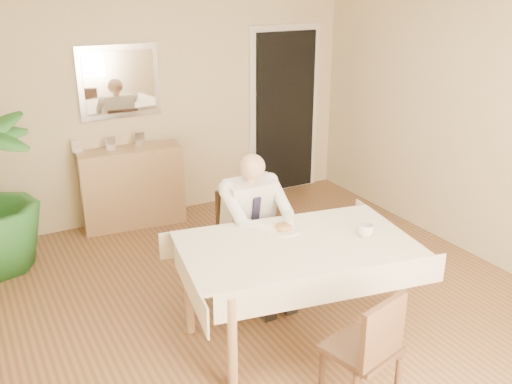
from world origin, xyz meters
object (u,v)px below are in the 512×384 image
dining_table (297,253)px  sideboard (132,187)px  chair_far (242,232)px  seated_man (258,222)px  chair_near (369,347)px  coffee_mug (366,231)px

dining_table → sideboard: 2.63m
chair_far → seated_man: size_ratio=0.70×
chair_near → sideboard: sideboard is taller
sideboard → chair_near: bearing=-77.3°
dining_table → chair_far: 0.90m
chair_far → chair_near: (-0.06, -1.82, -0.02)m
seated_man → sideboard: (-0.47, 1.99, -0.26)m
coffee_mug → dining_table: bearing=163.4°
coffee_mug → chair_far: bearing=116.4°
dining_table → chair_near: (-0.06, -0.94, -0.20)m
chair_far → chair_near: bearing=-97.6°
chair_far → dining_table: bearing=-95.6°
dining_table → chair_far: size_ratio=2.17×
seated_man → sideboard: seated_man is taller
chair_far → sideboard: 1.77m
dining_table → chair_near: bearing=-84.1°
seated_man → chair_far: bearing=90.0°
dining_table → coffee_mug: coffee_mug is taller
dining_table → seated_man: size_ratio=1.51×
sideboard → dining_table: bearing=-73.6°
chair_near → coffee_mug: bearing=39.8°
chair_far → seated_man: (-0.00, -0.28, 0.20)m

